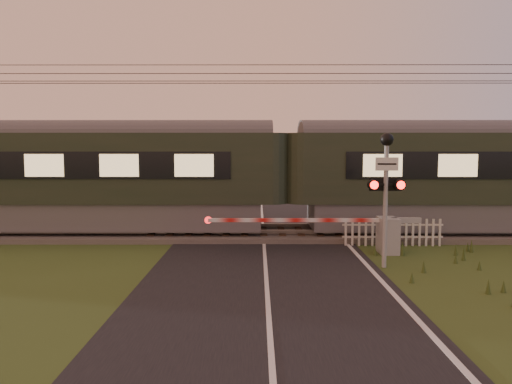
{
  "coord_description": "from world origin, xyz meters",
  "views": [
    {
      "loc": [
        -0.21,
        -11.4,
        3.21
      ],
      "look_at": [
        -0.26,
        3.2,
        1.89
      ],
      "focal_mm": 35.0,
      "sensor_mm": 36.0,
      "label": 1
    }
  ],
  "objects_px": {
    "train": "(286,175)",
    "crossing_signal": "(386,176)",
    "boom_gate": "(378,233)",
    "picket_fence": "(393,232)"
  },
  "relations": [
    {
      "from": "crossing_signal",
      "to": "picket_fence",
      "type": "distance_m",
      "value": 3.66
    },
    {
      "from": "train",
      "to": "picket_fence",
      "type": "bearing_deg",
      "value": -29.29
    },
    {
      "from": "train",
      "to": "boom_gate",
      "type": "height_order",
      "value": "train"
    },
    {
      "from": "train",
      "to": "crossing_signal",
      "type": "height_order",
      "value": "train"
    },
    {
      "from": "boom_gate",
      "to": "picket_fence",
      "type": "xyz_separation_m",
      "value": [
        0.73,
        1.06,
        -0.16
      ]
    },
    {
      "from": "boom_gate",
      "to": "crossing_signal",
      "type": "height_order",
      "value": "crossing_signal"
    },
    {
      "from": "boom_gate",
      "to": "crossing_signal",
      "type": "bearing_deg",
      "value": -98.43
    },
    {
      "from": "train",
      "to": "crossing_signal",
      "type": "relative_size",
      "value": 11.52
    },
    {
      "from": "boom_gate",
      "to": "picket_fence",
      "type": "relative_size",
      "value": 2.0
    },
    {
      "from": "boom_gate",
      "to": "crossing_signal",
      "type": "relative_size",
      "value": 1.83
    }
  ]
}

